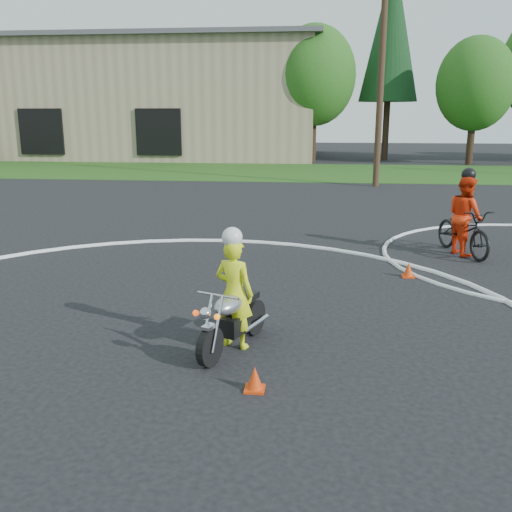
# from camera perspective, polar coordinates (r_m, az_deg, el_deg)

# --- Properties ---
(ground) EXTENTS (120.00, 120.00, 0.00)m
(ground) POSITION_cam_1_polar(r_m,az_deg,el_deg) (6.52, -16.98, -16.12)
(ground) COLOR black
(ground) RESTS_ON ground
(grass_strip) EXTENTS (120.00, 10.00, 0.02)m
(grass_strip) POSITION_cam_1_polar(r_m,az_deg,el_deg) (32.39, 1.92, 8.44)
(grass_strip) COLOR #1E4714
(grass_strip) RESTS_ON ground
(course_markings) EXTENTS (19.05, 19.05, 0.12)m
(course_markings) POSITION_cam_1_polar(r_m,az_deg,el_deg) (10.02, 4.57, -4.60)
(course_markings) COLOR silver
(course_markings) RESTS_ON ground
(primary_motorcycle) EXTENTS (0.88, 1.69, 0.93)m
(primary_motorcycle) POSITION_cam_1_polar(r_m,az_deg,el_deg) (7.91, -2.37, -6.33)
(primary_motorcycle) COLOR black
(primary_motorcycle) RESTS_ON ground
(rider_primary_grp) EXTENTS (0.67, 0.56, 1.73)m
(rider_primary_grp) POSITION_cam_1_polar(r_m,az_deg,el_deg) (7.91, -2.20, -3.41)
(rider_primary_grp) COLOR #D4E618
(rider_primary_grp) RESTS_ON ground
(rider_second_grp) EXTENTS (1.36, 2.22, 2.02)m
(rider_second_grp) POSITION_cam_1_polar(r_m,az_deg,el_deg) (14.06, 20.10, 3.00)
(rider_second_grp) COLOR black
(rider_second_grp) RESTS_ON ground
(traffic_cones) EXTENTS (20.42, 11.43, 0.30)m
(traffic_cones) POSITION_cam_1_polar(r_m,az_deg,el_deg) (8.60, 14.35, -7.33)
(traffic_cones) COLOR red
(traffic_cones) RESTS_ON ground
(warehouse) EXTENTS (41.00, 17.00, 8.30)m
(warehouse) POSITION_cam_1_polar(r_m,az_deg,el_deg) (49.53, -18.77, 14.50)
(warehouse) COLOR tan
(warehouse) RESTS_ON ground
(utility_poles) EXTENTS (41.60, 1.12, 10.00)m
(utility_poles) POSITION_cam_1_polar(r_m,az_deg,el_deg) (26.34, 12.45, 18.12)
(utility_poles) COLOR #473321
(utility_poles) RESTS_ON ground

